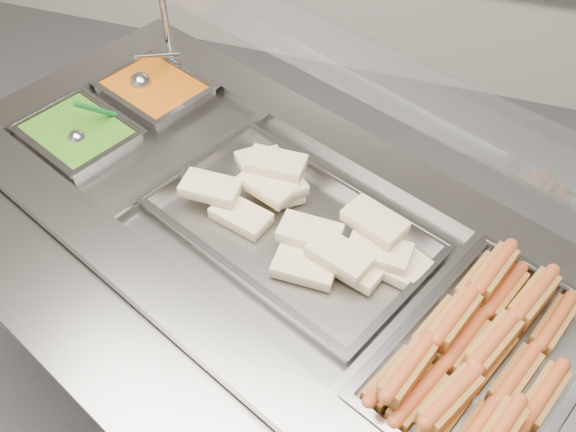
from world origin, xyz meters
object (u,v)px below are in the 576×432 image
(ladle, at_px, (142,81))
(serving_spoon, at_px, (81,133))
(pan_wraps, at_px, (291,231))
(steam_counter, at_px, (276,312))
(pan_hotdogs, at_px, (485,367))
(sneeze_guard, at_px, (335,54))

(ladle, distance_m, serving_spoon, 0.29)
(ladle, relative_size, serving_spoon, 1.16)
(pan_wraps, height_order, serving_spoon, serving_spoon)
(steam_counter, bearing_deg, pan_hotdogs, -23.69)
(steam_counter, distance_m, serving_spoon, 0.79)
(steam_counter, height_order, pan_hotdogs, pan_hotdogs)
(steam_counter, xyz_separation_m, serving_spoon, (-0.63, 0.11, 0.46))
(steam_counter, distance_m, ladle, 0.84)
(steam_counter, xyz_separation_m, ladle, (-0.58, 0.40, 0.46))
(pan_hotdogs, bearing_deg, pan_wraps, 156.31)
(sneeze_guard, relative_size, pan_hotdogs, 2.54)
(pan_wraps, bearing_deg, sneeze_guard, 81.65)
(pan_hotdogs, distance_m, ladle, 1.33)
(sneeze_guard, xyz_separation_m, pan_wraps, (-0.03, -0.23, -0.39))
(steam_counter, relative_size, ladle, 10.89)
(pan_hotdogs, distance_m, serving_spoon, 1.26)
(pan_wraps, bearing_deg, ladle, 146.36)
(steam_counter, height_order, sneeze_guard, sneeze_guard)
(ladle, bearing_deg, serving_spoon, -99.68)
(pan_wraps, xyz_separation_m, serving_spoon, (-0.68, 0.14, 0.04))
(steam_counter, relative_size, sneeze_guard, 1.26)
(sneeze_guard, height_order, pan_wraps, sneeze_guard)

